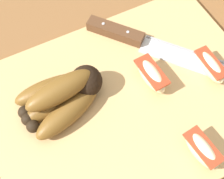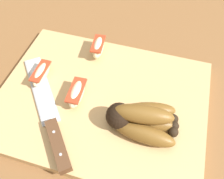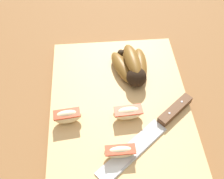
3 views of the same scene
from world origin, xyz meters
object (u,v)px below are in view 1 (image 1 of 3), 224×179
(banana_bunch, at_px, (63,96))
(chefs_knife, at_px, (142,41))
(apple_wedge_middle, at_px, (151,75))
(apple_wedge_near, at_px, (210,66))
(apple_wedge_far, at_px, (201,150))

(banana_bunch, height_order, chefs_knife, banana_bunch)
(apple_wedge_middle, bearing_deg, banana_bunch, -10.65)
(apple_wedge_near, height_order, apple_wedge_middle, apple_wedge_middle)
(chefs_knife, bearing_deg, apple_wedge_far, 82.98)
(banana_bunch, height_order, apple_wedge_far, banana_bunch)
(banana_bunch, distance_m, apple_wedge_near, 0.23)
(chefs_knife, distance_m, apple_wedge_far, 0.21)
(apple_wedge_near, xyz_separation_m, apple_wedge_far, (0.09, 0.11, 0.00))
(banana_bunch, relative_size, chefs_knife, 0.57)
(chefs_knife, relative_size, apple_wedge_far, 3.64)
(banana_bunch, relative_size, apple_wedge_near, 2.01)
(apple_wedge_near, distance_m, apple_wedge_far, 0.14)
(banana_bunch, relative_size, apple_wedge_far, 2.08)
(banana_bunch, bearing_deg, apple_wedge_near, 167.01)
(chefs_knife, distance_m, apple_wedge_middle, 0.08)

